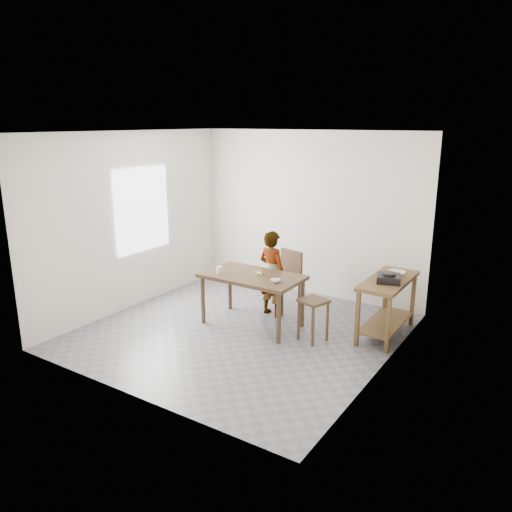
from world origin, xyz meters
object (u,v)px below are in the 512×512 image
Objects in this scene: dining_table at (252,300)px; prep_counter at (387,307)px; stool at (313,320)px; dining_chair at (282,280)px; child at (272,274)px.

prep_counter is (1.72, 0.70, 0.03)m from dining_table.
dining_chair is at bearing 139.32° from stool.
prep_counter is 0.93× the size of child.
dining_table is at bearing -157.85° from prep_counter.
dining_table is 0.97m from stool.
prep_counter is 1.33× the size of dining_chair.
child is 1.11m from stool.
stool is (0.94, -0.81, -0.16)m from dining_chair.
dining_chair is at bearing 176.43° from prep_counter.
dining_table reaches higher than stool.
prep_counter reaches higher than dining_table.
dining_table is at bearing 96.92° from child.
stool is at bearing -26.26° from dining_chair.
child reaches higher than stool.
dining_chair is at bearing -76.68° from child.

